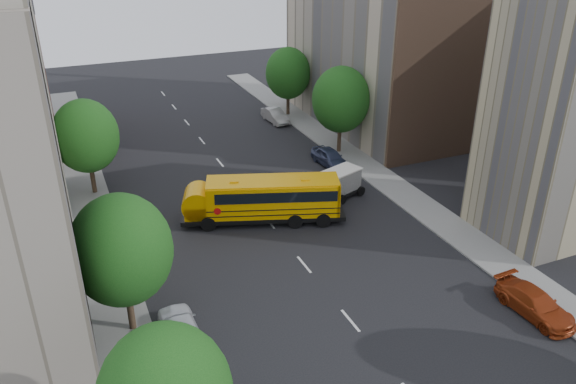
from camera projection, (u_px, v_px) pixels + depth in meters
ground at (291, 249)px, 37.21m from camera, size 120.00×120.00×0.00m
sidewalk_left at (103, 248)px, 37.20m from camera, size 3.00×80.00×0.12m
sidewalk_right at (396, 189)px, 45.41m from camera, size 3.00×80.00×0.12m
lane_markings at (242, 189)px, 45.45m from camera, size 0.15×64.00×0.01m
building_right_near at (575, 112)px, 36.19m from camera, size 10.00×7.00×17.00m
building_right_far at (376, 38)px, 56.17m from camera, size 10.00×22.00×18.00m
building_right_sidewall at (445, 61)px, 47.10m from camera, size 10.10×0.30×18.00m
street_tree_1 at (121, 250)px, 27.81m from camera, size 5.12×5.12×7.90m
street_tree_2 at (86, 136)px, 42.71m from camera, size 4.99×4.99×7.71m
street_tree_4 at (341, 100)px, 50.45m from camera, size 5.25×5.25×8.10m
street_tree_5 at (288, 73)px, 60.51m from camera, size 4.86×4.86×7.51m
school_bus at (262, 198)px, 39.97m from camera, size 11.84×6.37×3.29m
safari_truck at (332, 186)px, 43.15m from camera, size 5.62×3.47×2.27m
parked_car_0 at (182, 329)px, 28.83m from camera, size 1.87×4.56×1.55m
parked_car_1 at (133, 208)px, 41.11m from camera, size 1.62×4.02×1.30m
parked_car_2 at (99, 136)px, 54.58m from camera, size 2.78×5.35×1.44m
parked_car_3 at (535, 303)px, 30.86m from camera, size 2.19×4.90×1.39m
parked_car_4 at (330, 157)px, 49.54m from camera, size 2.12×4.57×1.52m
parked_car_5 at (275, 116)px, 60.16m from camera, size 1.77×4.42×1.43m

